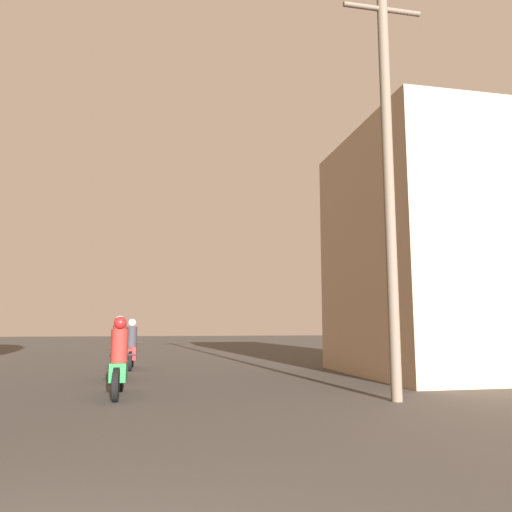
# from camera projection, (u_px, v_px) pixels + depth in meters

# --- Properties ---
(motorcycle_green) EXTENTS (0.60, 1.99, 1.49)m
(motorcycle_green) POSITION_uv_depth(u_px,v_px,m) (119.00, 364.00, 9.43)
(motorcycle_green) COLOR black
(motorcycle_green) RESTS_ON ground_plane
(motorcycle_black) EXTENTS (0.60, 2.06, 1.56)m
(motorcycle_black) POSITION_uv_depth(u_px,v_px,m) (119.00, 354.00, 12.25)
(motorcycle_black) COLOR black
(motorcycle_black) RESTS_ON ground_plane
(motorcycle_red) EXTENTS (0.60, 1.98, 1.52)m
(motorcycle_red) POSITION_uv_depth(u_px,v_px,m) (131.00, 349.00, 15.24)
(motorcycle_red) COLOR black
(motorcycle_red) RESTS_ON ground_plane
(building_right_near) EXTENTS (5.14, 5.71, 6.63)m
(building_right_near) POSITION_uv_depth(u_px,v_px,m) (443.00, 253.00, 13.86)
(building_right_near) COLOR tan
(building_right_near) RESTS_ON ground_plane
(utility_pole_near) EXTENTS (1.60, 0.20, 7.97)m
(utility_pole_near) POSITION_uv_depth(u_px,v_px,m) (388.00, 173.00, 9.31)
(utility_pole_near) COLOR #6B5B4C
(utility_pole_near) RESTS_ON ground_plane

